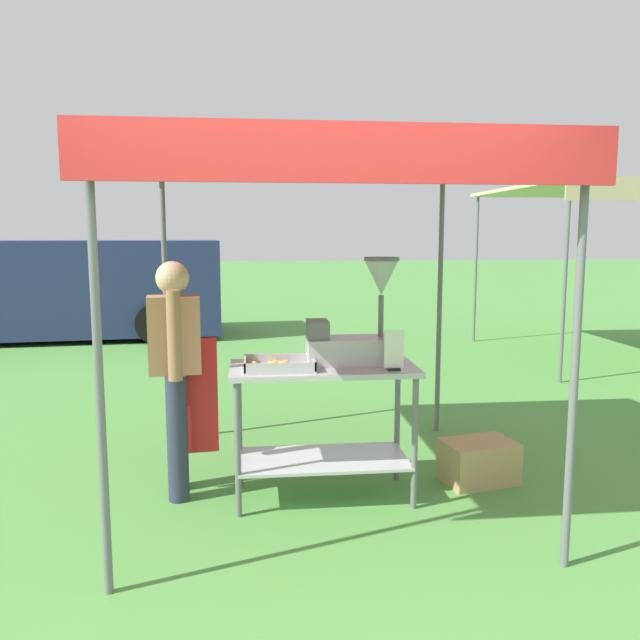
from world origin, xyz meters
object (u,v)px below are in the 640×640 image
at_px(donut_fryer, 356,327).
at_px(vendor, 176,366).
at_px(donut_cart, 323,402).
at_px(supply_crate, 479,462).
at_px(menu_sign, 394,353).
at_px(donut_tray, 279,366).
at_px(van_navy, 57,288).
at_px(neighbour_tent, 625,192).
at_px(stall_canopy, 322,168).

distance_m(donut_fryer, vendor, 1.24).
relative_size(donut_cart, supply_crate, 2.19).
xyz_separation_m(donut_fryer, menu_sign, (0.21, -0.24, -0.14)).
bearing_deg(vendor, donut_fryer, -5.01).
bearing_deg(donut_fryer, donut_tray, -167.85).
bearing_deg(vendor, van_navy, 112.14).
distance_m(supply_crate, neighbour_tent, 6.14).
bearing_deg(donut_fryer, menu_sign, -48.12).
height_order(donut_cart, supply_crate, donut_cart).
bearing_deg(neighbour_tent, donut_cart, -137.18).
distance_m(donut_cart, menu_sign, 0.60).
bearing_deg(vendor, donut_tray, -17.62).
xyz_separation_m(donut_fryer, van_navy, (-4.06, 7.13, -0.28)).
height_order(menu_sign, neighbour_tent, neighbour_tent).
distance_m(stall_canopy, supply_crate, 2.36).
bearing_deg(donut_cart, supply_crate, 6.72).
xyz_separation_m(menu_sign, vendor, (-1.42, 0.34, -0.12)).
bearing_deg(neighbour_tent, donut_tray, -138.46).
xyz_separation_m(donut_tray, donut_fryer, (0.52, 0.11, 0.23)).
relative_size(donut_tray, menu_sign, 1.77).
xyz_separation_m(donut_cart, menu_sign, (0.44, -0.19, 0.36)).
relative_size(vendor, neighbour_tent, 0.47).
relative_size(stall_canopy, donut_fryer, 3.62).
bearing_deg(stall_canopy, menu_sign, -33.41).
xyz_separation_m(donut_tray, supply_crate, (1.45, 0.20, -0.78)).
distance_m(donut_cart, supply_crate, 1.27).
distance_m(donut_tray, donut_fryer, 0.58).
distance_m(donut_cart, donut_tray, 0.41).
relative_size(donut_tray, vendor, 0.28).
bearing_deg(donut_fryer, donut_cart, -168.26).
relative_size(vendor, van_navy, 0.28).
xyz_separation_m(stall_canopy, menu_sign, (0.44, -0.29, -1.19)).
relative_size(donut_fryer, van_navy, 0.13).
relative_size(stall_canopy, vendor, 1.61).
xyz_separation_m(stall_canopy, donut_tray, (-0.30, -0.16, -1.28)).
xyz_separation_m(donut_cart, donut_fryer, (0.22, 0.05, 0.50)).
distance_m(donut_cart, vendor, 1.02).
xyz_separation_m(supply_crate, van_navy, (-4.99, 7.04, 0.73)).
relative_size(donut_tray, donut_fryer, 0.63).
distance_m(stall_canopy, neighbour_tent, 6.54).
bearing_deg(van_navy, menu_sign, -59.85).
height_order(donut_cart, neighbour_tent, neighbour_tent).
xyz_separation_m(donut_cart, donut_tray, (-0.30, -0.07, 0.27)).
bearing_deg(donut_cart, menu_sign, -23.52).
bearing_deg(supply_crate, van_navy, 125.33).
distance_m(donut_cart, neighbour_tent, 6.83).
xyz_separation_m(vendor, neighbour_tent, (5.83, 4.34, 1.49)).
bearing_deg(van_navy, supply_crate, -54.67).
bearing_deg(donut_fryer, van_navy, 119.70).
xyz_separation_m(donut_tray, neighbour_tent, (5.14, 4.56, 1.45)).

